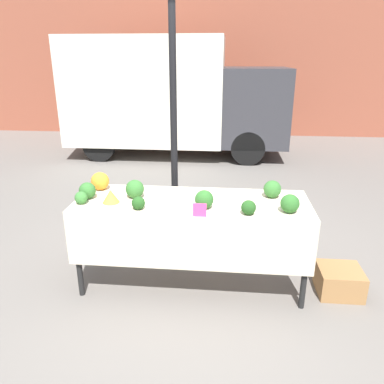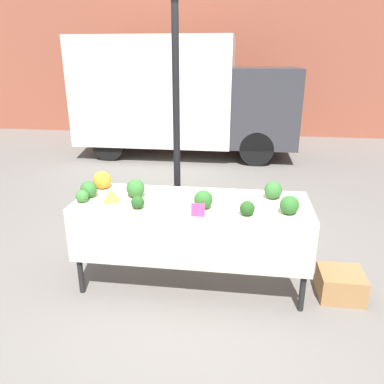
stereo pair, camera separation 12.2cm
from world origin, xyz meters
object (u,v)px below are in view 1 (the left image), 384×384
at_px(parked_truck, 170,95).
at_px(orange_cauliflower, 100,181).
at_px(produce_crate, 339,281).
at_px(price_sign, 200,210).

distance_m(parked_truck, orange_cauliflower, 4.81).
height_order(orange_cauliflower, produce_crate, orange_cauliflower).
relative_size(orange_cauliflower, produce_crate, 0.45).
height_order(parked_truck, orange_cauliflower, parked_truck).
relative_size(price_sign, produce_crate, 0.30).
bearing_deg(orange_cauliflower, parked_truck, 90.53).
xyz_separation_m(price_sign, produce_crate, (1.26, 0.30, -0.77)).
height_order(parked_truck, produce_crate, parked_truck).
distance_m(parked_truck, produce_crate, 5.66).
xyz_separation_m(parked_truck, price_sign, (1.04, -5.35, -0.38)).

